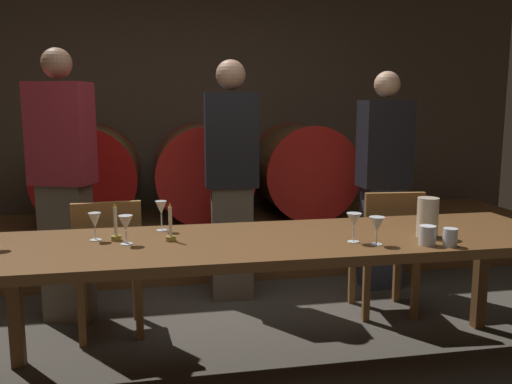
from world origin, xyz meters
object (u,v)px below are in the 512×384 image
at_px(wine_glass_center_left, 126,224).
at_px(cup_left, 427,235).
at_px(cup_right, 450,237).
at_px(wine_glass_center_right, 161,209).
at_px(wine_glass_right, 354,221).
at_px(dining_table, 281,249).
at_px(pitcher, 428,217).
at_px(chair_left, 109,261).
at_px(candle_right, 171,230).
at_px(guest_center, 231,179).
at_px(candle_left, 116,230).
at_px(wine_glass_left, 95,221).
at_px(wine_barrel_left, 89,175).
at_px(chair_right, 387,246).
at_px(wine_glass_far_right, 377,225).
at_px(wine_barrel_center, 202,172).
at_px(wine_barrel_right, 302,170).
at_px(guest_right, 383,179).
at_px(guest_left, 64,185).

xyz_separation_m(wine_glass_center_left, cup_left, (1.47, -0.29, -0.05)).
relative_size(wine_glass_center_left, cup_right, 1.64).
bearing_deg(wine_glass_center_right, wine_glass_right, -24.66).
distance_m(dining_table, pitcher, 0.79).
distance_m(chair_left, cup_left, 1.89).
relative_size(candle_right, cup_left, 2.07).
height_order(chair_left, guest_center, guest_center).
bearing_deg(candle_left, candle_right, -12.50).
xyz_separation_m(wine_glass_left, wine_glass_center_right, (0.34, 0.15, 0.02)).
distance_m(wine_glass_left, cup_left, 1.67).
distance_m(wine_barrel_left, chair_right, 2.51).
bearing_deg(chair_right, wine_glass_far_right, 66.55).
xyz_separation_m(wine_glass_left, cup_right, (1.72, -0.45, -0.05)).
relative_size(guest_center, pitcher, 8.51).
bearing_deg(dining_table, guest_center, 94.22).
bearing_deg(candle_left, wine_glass_left, 166.93).
height_order(wine_glass_right, cup_right, wine_glass_right).
bearing_deg(wine_glass_far_right, wine_barrel_center, 106.72).
bearing_deg(cup_left, wine_barrel_left, 129.51).
distance_m(chair_right, wine_glass_center_right, 1.62).
relative_size(wine_barrel_right, chair_left, 0.93).
bearing_deg(cup_right, cup_left, 155.68).
relative_size(wine_barrel_right, cup_right, 9.19).
distance_m(guest_right, cup_left, 1.56).
height_order(wine_barrel_center, wine_glass_center_right, wine_barrel_center).
bearing_deg(wine_glass_far_right, dining_table, 152.23).
distance_m(wine_glass_far_right, cup_right, 0.36).
xyz_separation_m(dining_table, wine_glass_far_right, (0.43, -0.23, 0.16)).
height_order(wine_barrel_left, wine_glass_center_left, wine_barrel_left).
relative_size(wine_barrel_center, dining_table, 0.27).
height_order(dining_table, guest_right, guest_right).
bearing_deg(cup_right, guest_right, 77.52).
xyz_separation_m(wine_barrel_center, wine_barrel_right, (0.90, 0.00, 0.00)).
xyz_separation_m(guest_right, wine_glass_right, (-0.78, -1.38, -0.00)).
relative_size(candle_left, wine_glass_far_right, 1.40).
distance_m(wine_barrel_center, chair_left, 1.55).
bearing_deg(guest_center, wine_glass_center_right, 63.11).
height_order(dining_table, cup_left, cup_left).
bearing_deg(pitcher, wine_glass_center_right, 163.83).
distance_m(chair_left, pitcher, 1.90).
height_order(wine_barrel_right, candle_left, wine_barrel_right).
bearing_deg(guest_center, wine_barrel_left, -32.84).
distance_m(wine_barrel_right, candle_right, 2.30).
relative_size(chair_right, guest_center, 0.50).
xyz_separation_m(guest_right, candle_right, (-1.68, -1.18, -0.06)).
xyz_separation_m(chair_left, guest_left, (-0.29, 0.35, 0.44)).
xyz_separation_m(dining_table, guest_right, (1.12, 1.22, 0.18)).
bearing_deg(pitcher, dining_table, 171.08).
bearing_deg(wine_glass_center_right, wine_glass_left, -155.52).
bearing_deg(candle_left, pitcher, -7.84).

